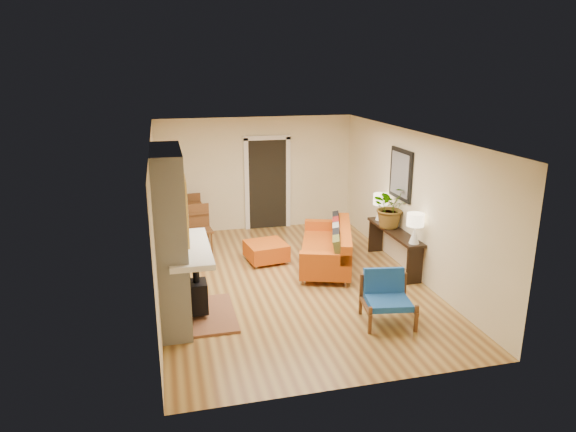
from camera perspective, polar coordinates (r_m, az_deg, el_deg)
name	(u,v)px	position (r m, az deg, el deg)	size (l,w,h in m)	color
room_shell	(288,181)	(11.44, 0.02, 3.96)	(6.50, 6.50, 6.50)	#B68D46
fireplace	(174,242)	(7.62, -12.57, -2.81)	(1.09, 1.68, 2.60)	white
sofa	(330,247)	(9.84, 4.73, -3.47)	(1.53, 2.29, 0.83)	silver
ottoman	(266,251)	(10.07, -2.44, -3.86)	(0.84, 0.84, 0.37)	silver
blue_chair	(386,294)	(7.89, 10.88, -8.55)	(0.83, 0.81, 0.76)	brown
dining_table	(191,214)	(11.17, -10.74, 0.20)	(0.89, 1.85, 0.98)	brown
console_table	(394,238)	(9.89, 11.73, -2.37)	(0.34, 1.85, 0.72)	black
lamp_near	(415,225)	(9.09, 13.95, -0.95)	(0.30, 0.30, 0.54)	white
lamp_far	(381,204)	(10.35, 10.25, 1.36)	(0.30, 0.30, 0.54)	white
houseplant	(391,206)	(9.91, 11.34, 1.05)	(0.74, 0.64, 0.82)	#1E5919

